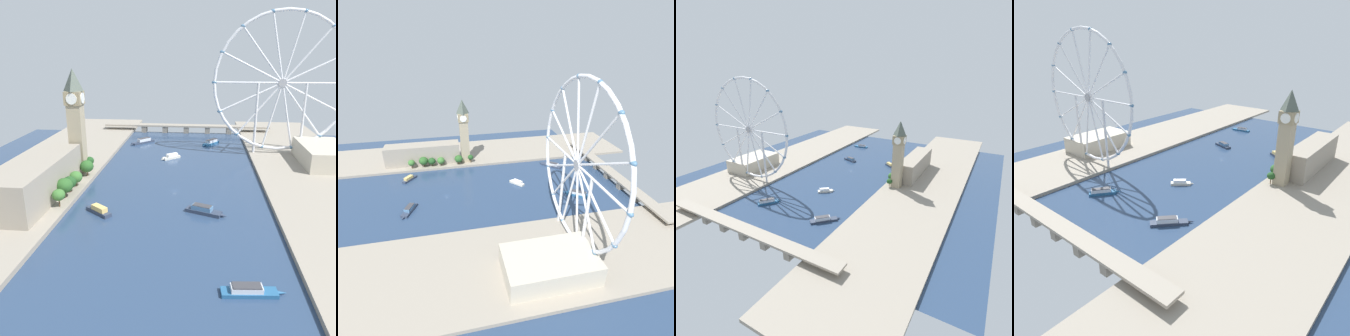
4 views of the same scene
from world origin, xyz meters
The scene contains 14 objects.
ground_plane centered at (0.00, 0.00, 0.00)m, with size 392.65×392.65×0.00m, color navy.
riverbank_left centered at (-111.33, 0.00, 1.50)m, with size 90.00×520.00×3.00m, color gray.
riverbank_right centered at (111.33, 0.00, 1.50)m, with size 90.00×520.00×3.00m, color gray.
clock_tower centered at (-81.18, 28.08, 46.33)m, with size 13.89×13.89×83.32m.
parliament_block centered at (-87.61, -27.48, 15.96)m, with size 22.00×95.12×25.93m, color gray.
tree_row_embankment centered at (-72.75, -8.83, 11.07)m, with size 12.55×83.70×14.04m.
ferris_wheel centered at (92.62, 100.85, 69.94)m, with size 130.66×3.20×131.82m.
riverside_hall centered at (127.03, 70.05, 11.40)m, with size 38.77×65.64×16.81m, color #BCB29E.
river_bridge centered at (0.00, 196.74, 7.04)m, with size 204.65×13.11×9.66m.
tour_boat_0 centered at (-9.26, 81.71, 2.02)m, with size 18.62×16.37×4.89m.
tour_boat_1 centered at (-45.59, -42.90, 2.22)m, with size 20.82×17.28×5.51m.
tour_boat_3 centered at (-45.70, 138.67, 2.23)m, with size 25.33×26.19×5.63m.
tour_boat_4 centered at (21.58, -36.66, 2.18)m, with size 26.84×14.74×5.49m.
tour_boat_5 centered at (29.95, 139.44, 2.40)m, with size 19.45×23.82×5.66m.
Camera 2 is at (256.65, 10.07, 156.21)m, focal length 28.60 mm.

